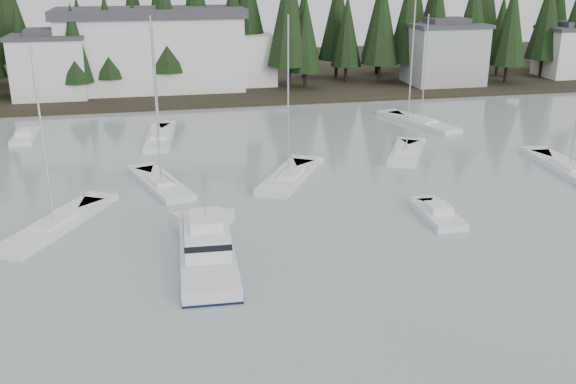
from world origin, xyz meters
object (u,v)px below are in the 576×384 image
Objects in this scene: sailboat_11 at (162,186)px; runabout_1 at (438,216)px; sailboat_2 at (421,124)px; house_east_b at (572,50)px; sailboat_10 at (54,228)px; sailboat_5 at (160,139)px; runabout_3 at (25,138)px; cabin_cruiser_center at (207,252)px; harbor_inn at (167,50)px; sailboat_7 at (406,155)px; sailboat_3 at (569,171)px; house_east_a at (444,53)px; house_west at (50,65)px; sailboat_6 at (288,179)px.

sailboat_11 is 2.50× the size of runabout_1.
runabout_1 is (-10.07, -26.45, 0.07)m from sailboat_2.
house_east_b is 84.42m from sailboat_10.
runabout_1 is at bearing -138.00° from sailboat_11.
runabout_3 is (-13.43, 3.06, 0.07)m from sailboat_5.
runabout_3 is (-15.49, 32.62, -0.54)m from cabin_cruiser_center.
sailboat_11 reaches higher than sailboat_2.
sailboat_7 reaches higher than harbor_inn.
sailboat_7 is at bearing -11.19° from runabout_1.
sailboat_3 is at bearing -112.63° from sailboat_5.
house_east_a is 37.91m from sailboat_7.
sailboat_2 is at bearing -83.21° from sailboat_5.
sailboat_7 is 31.98m from sailboat_10.
sailboat_2 is 1.06× the size of sailboat_5.
sailboat_5 reaches higher than house_west.
sailboat_10 is 2.32× the size of runabout_1.
house_west is 0.91× the size of cabin_cruiser_center.
house_west is at bearing 61.00° from sailboat_6.
house_east_b is 0.74× the size of sailboat_10.
sailboat_3 is 0.91× the size of sailboat_7.
sailboat_2 is at bearing -38.88° from cabin_cruiser_center.
sailboat_2 is 0.90× the size of sailboat_11.
house_west is 0.81× the size of sailboat_5.
house_east_a is at bearing -19.51° from sailboat_10.
sailboat_3 is 34.51m from sailboat_11.
sailboat_7 is (20.22, -36.95, -5.68)m from harbor_inn.
sailboat_3 is 1.05× the size of sailboat_10.
sailboat_3 reaches higher than sailboat_5.
harbor_inn is at bearing 173.64° from house_east_a.
sailboat_7 is at bearing -44.50° from cabin_cruiser_center.
sailboat_3 is 2.44× the size of runabout_1.
house_east_b is 1.65× the size of runabout_3.
house_east_a is 46.74m from sailboat_5.
house_west is at bearing 18.51° from cabin_cruiser_center.
sailboat_6 is 18.91m from sailboat_10.
sailboat_10 is at bearing -83.14° from house_west.
sailboat_7 is (22.28, -10.71, 0.04)m from sailboat_5.
runabout_3 is at bearing 18.30° from sailboat_11.
harbor_inn reaches higher than sailboat_5.
sailboat_10 is at bearing 100.65° from sailboat_3.
sailboat_7 is at bearing 133.60° from sailboat_2.
harbor_inn is at bearing 2.51° from cabin_cruiser_center.
house_east_b is at bearing -72.90° from sailboat_2.
house_west is 0.70× the size of sailboat_3.
sailboat_6 reaches higher than harbor_inn.
sailboat_11 is 21.74m from runabout_1.
house_east_b is at bearing 0.75° from house_west.
runabout_1 is (8.53, -10.48, 0.05)m from sailboat_6.
sailboat_5 is at bearing 74.21° from sailboat_2.
sailboat_2 reaches higher than runabout_1.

